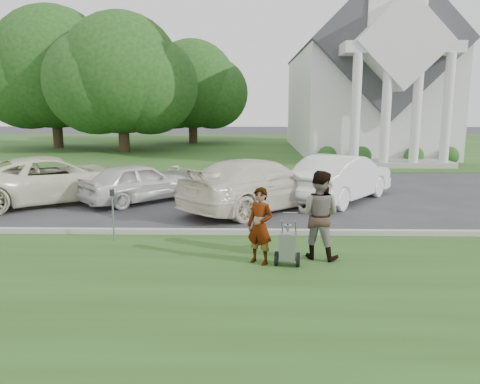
{
  "coord_description": "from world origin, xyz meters",
  "views": [
    {
      "loc": [
        1.0,
        -11.39,
        3.41
      ],
      "look_at": [
        0.76,
        0.0,
        1.26
      ],
      "focal_mm": 35.0,
      "sensor_mm": 36.0,
      "label": 1
    }
  ],
  "objects_px": {
    "person_left": "(260,227)",
    "striping_cart": "(287,247)",
    "car_b": "(139,182)",
    "car_c": "(258,184)",
    "tree_left": "(121,79)",
    "car_a": "(53,179)",
    "church": "(362,68)",
    "person_right": "(319,215)",
    "car_d": "(342,178)",
    "tree_back": "(192,88)",
    "parking_meter_near": "(113,208)",
    "tree_far": "(53,73)"
  },
  "relations": [
    {
      "from": "person_right",
      "to": "car_b",
      "type": "distance_m",
      "value": 8.12
    },
    {
      "from": "church",
      "to": "car_b",
      "type": "bearing_deg",
      "value": -122.9
    },
    {
      "from": "church",
      "to": "person_left",
      "type": "height_order",
      "value": "church"
    },
    {
      "from": "church",
      "to": "parking_meter_near",
      "type": "bearing_deg",
      "value": -116.23
    },
    {
      "from": "parking_meter_near",
      "to": "car_d",
      "type": "xyz_separation_m",
      "value": [
        6.7,
        5.18,
        -0.02
      ]
    },
    {
      "from": "striping_cart",
      "to": "car_b",
      "type": "relative_size",
      "value": 0.27
    },
    {
      "from": "church",
      "to": "person_left",
      "type": "relative_size",
      "value": 14.51
    },
    {
      "from": "striping_cart",
      "to": "person_right",
      "type": "relative_size",
      "value": 0.56
    },
    {
      "from": "car_d",
      "to": "car_c",
      "type": "bearing_deg",
      "value": 62.98
    },
    {
      "from": "person_left",
      "to": "person_right",
      "type": "height_order",
      "value": "person_right"
    },
    {
      "from": "parking_meter_near",
      "to": "car_d",
      "type": "height_order",
      "value": "car_d"
    },
    {
      "from": "church",
      "to": "car_a",
      "type": "height_order",
      "value": "church"
    },
    {
      "from": "church",
      "to": "tree_back",
      "type": "bearing_deg",
      "value": 152.15
    },
    {
      "from": "car_a",
      "to": "person_left",
      "type": "bearing_deg",
      "value": -166.62
    },
    {
      "from": "tree_left",
      "to": "car_b",
      "type": "height_order",
      "value": "tree_left"
    },
    {
      "from": "car_d",
      "to": "church",
      "type": "bearing_deg",
      "value": -67.62
    },
    {
      "from": "person_left",
      "to": "striping_cart",
      "type": "bearing_deg",
      "value": 18.83
    },
    {
      "from": "tree_left",
      "to": "person_left",
      "type": "bearing_deg",
      "value": -68.71
    },
    {
      "from": "tree_left",
      "to": "person_left",
      "type": "distance_m",
      "value": 25.79
    },
    {
      "from": "tree_left",
      "to": "car_c",
      "type": "xyz_separation_m",
      "value": [
        9.29,
        -18.34,
        -4.28
      ]
    },
    {
      "from": "tree_far",
      "to": "person_right",
      "type": "relative_size",
      "value": 5.89
    },
    {
      "from": "person_left",
      "to": "car_b",
      "type": "distance_m",
      "value": 7.65
    },
    {
      "from": "tree_left",
      "to": "parking_meter_near",
      "type": "relative_size",
      "value": 7.9
    },
    {
      "from": "car_c",
      "to": "car_d",
      "type": "distance_m",
      "value": 3.34
    },
    {
      "from": "tree_left",
      "to": "tree_back",
      "type": "height_order",
      "value": "tree_left"
    },
    {
      "from": "tree_left",
      "to": "striping_cart",
      "type": "height_order",
      "value": "tree_left"
    },
    {
      "from": "striping_cart",
      "to": "church",
      "type": "bearing_deg",
      "value": 81.76
    },
    {
      "from": "striping_cart",
      "to": "car_c",
      "type": "bearing_deg",
      "value": 103.28
    },
    {
      "from": "person_left",
      "to": "parking_meter_near",
      "type": "height_order",
      "value": "person_left"
    },
    {
      "from": "car_c",
      "to": "tree_left",
      "type": "bearing_deg",
      "value": -17.81
    },
    {
      "from": "tree_back",
      "to": "parking_meter_near",
      "type": "xyz_separation_m",
      "value": [
        1.59,
        -30.05,
        -3.88
      ]
    },
    {
      "from": "striping_cart",
      "to": "tree_far",
      "type": "bearing_deg",
      "value": 128.35
    },
    {
      "from": "tree_left",
      "to": "car_a",
      "type": "bearing_deg",
      "value": -83.03
    },
    {
      "from": "car_b",
      "to": "car_c",
      "type": "bearing_deg",
      "value": -148.4
    },
    {
      "from": "car_a",
      "to": "car_c",
      "type": "height_order",
      "value": "car_c"
    },
    {
      "from": "person_right",
      "to": "car_a",
      "type": "distance_m",
      "value": 10.31
    },
    {
      "from": "striping_cart",
      "to": "parking_meter_near",
      "type": "xyz_separation_m",
      "value": [
        -4.23,
        1.78,
        0.42
      ]
    },
    {
      "from": "car_a",
      "to": "car_b",
      "type": "height_order",
      "value": "car_a"
    },
    {
      "from": "person_left",
      "to": "tree_left",
      "type": "bearing_deg",
      "value": 143.36
    },
    {
      "from": "church",
      "to": "person_right",
      "type": "xyz_separation_m",
      "value": [
        -6.47,
        -24.43,
        -4.95
      ]
    },
    {
      "from": "car_a",
      "to": "car_b",
      "type": "xyz_separation_m",
      "value": [
        3.0,
        0.09,
        -0.11
      ]
    },
    {
      "from": "striping_cart",
      "to": "parking_meter_near",
      "type": "height_order",
      "value": "parking_meter_near"
    },
    {
      "from": "car_c",
      "to": "church",
      "type": "bearing_deg",
      "value": -66.33
    },
    {
      "from": "tree_back",
      "to": "car_a",
      "type": "xyz_separation_m",
      "value": [
        -1.88,
        -25.34,
        -3.92
      ]
    },
    {
      "from": "car_a",
      "to": "tree_left",
      "type": "bearing_deg",
      "value": -27.86
    },
    {
      "from": "tree_far",
      "to": "person_right",
      "type": "xyz_separation_m",
      "value": [
        16.54,
        -26.3,
        -4.71
      ]
    },
    {
      "from": "tree_left",
      "to": "car_c",
      "type": "height_order",
      "value": "tree_left"
    },
    {
      "from": "car_a",
      "to": "person_right",
      "type": "bearing_deg",
      "value": -160.14
    },
    {
      "from": "tree_back",
      "to": "parking_meter_near",
      "type": "relative_size",
      "value": 7.15
    },
    {
      "from": "tree_left",
      "to": "tree_far",
      "type": "height_order",
      "value": "tree_far"
    }
  ]
}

